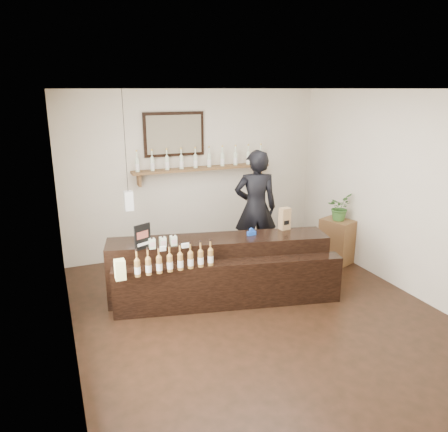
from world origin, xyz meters
TOP-DOWN VIEW (x-y plane):
  - ground at (0.00, 0.00)m, footprint 5.00×5.00m
  - room_shell at (0.00, 0.00)m, footprint 5.00×5.00m
  - back_wall_decor at (-0.16, 2.37)m, footprint 2.66×0.96m
  - counter at (-0.28, 0.59)m, footprint 3.06×1.44m
  - promo_sign at (-1.31, 0.65)m, footprint 0.22×0.12m
  - paper_bag at (0.76, 0.69)m, footprint 0.16×0.13m
  - tape_dispenser at (0.20, 0.63)m, footprint 0.13×0.06m
  - side_cabinet at (2.00, 1.09)m, footprint 0.51×0.59m
  - potted_plant at (2.00, 1.09)m, footprint 0.52×0.51m
  - shopkeeper at (0.71, 1.55)m, footprint 0.89×0.71m

SIDE VIEW (x-z plane):
  - ground at x=0.00m, z-range 0.00..0.00m
  - side_cabinet at x=2.00m, z-range 0.00..0.73m
  - counter at x=-0.28m, z-range -0.10..0.89m
  - tape_dispenser at x=0.20m, z-range 0.83..0.93m
  - potted_plant at x=2.00m, z-range 0.73..1.16m
  - paper_bag at x=0.76m, z-range 0.84..1.16m
  - promo_sign at x=-1.31m, z-range 0.84..1.17m
  - shopkeeper at x=0.71m, z-range 0.00..2.14m
  - room_shell at x=0.00m, z-range -0.80..4.20m
  - back_wall_decor at x=-0.16m, z-range 0.91..2.60m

